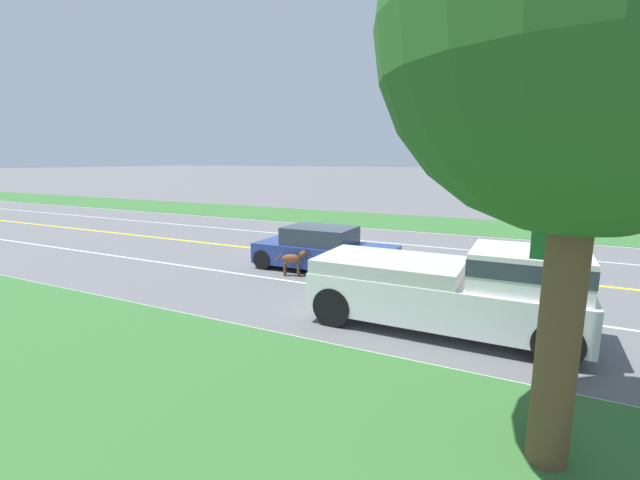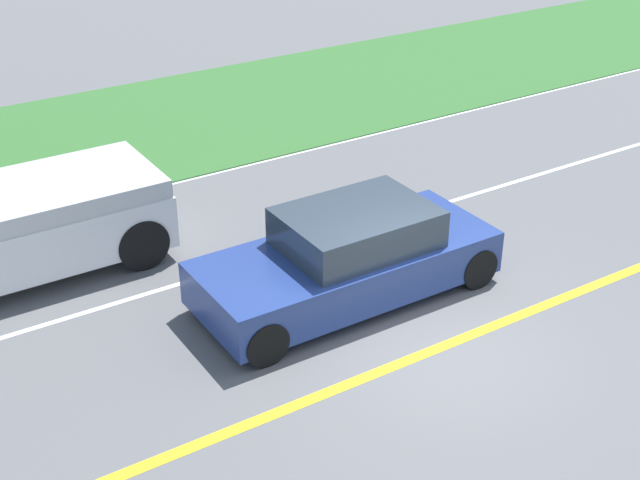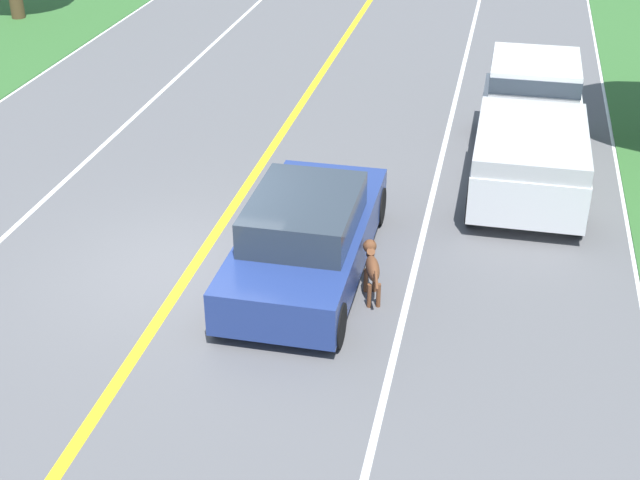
# 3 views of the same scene
# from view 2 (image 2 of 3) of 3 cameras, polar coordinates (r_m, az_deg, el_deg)

# --- Properties ---
(ground_plane) EXTENTS (400.00, 400.00, 0.00)m
(ground_plane) POSITION_cam_2_polar(r_m,az_deg,el_deg) (12.51, 7.55, -6.90)
(ground_plane) COLOR #5B5B5E
(centre_divider_line) EXTENTS (0.18, 160.00, 0.01)m
(centre_divider_line) POSITION_cam_2_polar(r_m,az_deg,el_deg) (12.51, 7.55, -6.88)
(centre_divider_line) COLOR yellow
(centre_divider_line) RESTS_ON ground
(lane_edge_line_right) EXTENTS (0.14, 160.00, 0.01)m
(lane_edge_line_right) POSITION_cam_2_polar(r_m,az_deg,el_deg) (17.68, -6.93, 4.25)
(lane_edge_line_right) COLOR white
(lane_edge_line_right) RESTS_ON ground
(lane_dash_same_dir) EXTENTS (0.10, 160.00, 0.01)m
(lane_dash_same_dir) POSITION_cam_2_polar(r_m,az_deg,el_deg) (14.91, -0.96, -0.36)
(lane_dash_same_dir) COLOR white
(lane_dash_same_dir) RESTS_ON ground
(grass_verge_right) EXTENTS (6.00, 160.00, 0.03)m
(grass_verge_right) POSITION_cam_2_polar(r_m,az_deg,el_deg) (20.23, -10.74, 7.17)
(grass_verge_right) COLOR #33662D
(grass_verge_right) RESTS_ON ground
(ego_car) EXTENTS (1.88, 4.57, 1.41)m
(ego_car) POSITION_cam_2_polar(r_m,az_deg,el_deg) (13.24, 1.84, -1.14)
(ego_car) COLOR navy
(ego_car) RESTS_ON ground
(dog) EXTENTS (0.42, 1.05, 0.84)m
(dog) POSITION_cam_2_polar(r_m,az_deg,el_deg) (14.35, 0.91, 0.81)
(dog) COLOR brown
(dog) RESTS_ON ground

